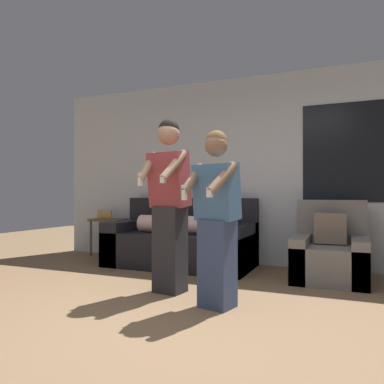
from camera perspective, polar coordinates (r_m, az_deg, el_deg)
ground_plane at (r=2.98m, az=-4.06°, el=-19.97°), size 14.00×14.00×0.00m
wall_back at (r=5.46m, az=9.68°, el=3.34°), size 6.47×0.07×2.70m
couch at (r=5.29m, az=-1.63°, el=-7.65°), size 2.00×1.00×0.95m
armchair at (r=4.74m, az=20.33°, el=-8.84°), size 0.82×0.92×0.93m
side_table at (r=6.26m, az=-12.70°, el=-4.90°), size 0.55×0.35×0.75m
person_left at (r=3.83m, az=-3.51°, el=-1.55°), size 0.45×0.52×1.77m
person_right at (r=3.32m, az=3.74°, el=-3.84°), size 0.45×0.53×1.57m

